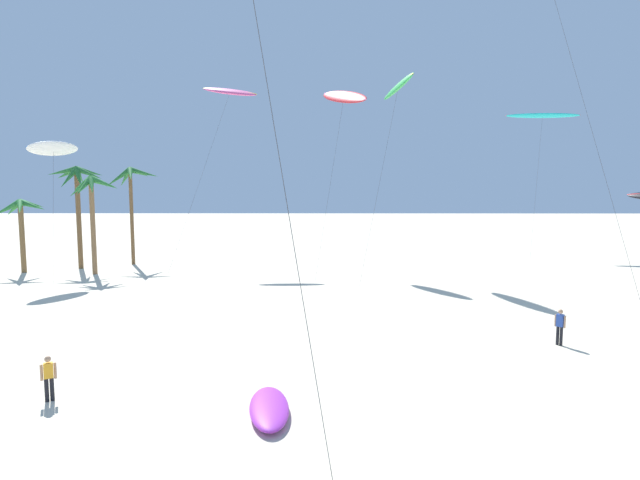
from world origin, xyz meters
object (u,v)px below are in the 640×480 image
Objects in this scene: flying_kite_3 at (230,92)px; grounded_kite_0 at (269,408)px; palm_tree_1 at (21,214)px; person_near_left at (49,376)px; palm_tree_4 at (92,194)px; palm_tree_3 at (77,185)px; flying_kite_5 at (398,87)px; flying_kite_4 at (344,97)px; person_near_right at (560,325)px; flying_kite_0 at (542,116)px; flying_kite_6 at (53,148)px; palm_tree_2 at (132,184)px.

flying_kite_3 reaches higher than grounded_kite_0.
palm_tree_1 reaches higher than person_near_left.
palm_tree_4 is at bearing 111.47° from person_near_left.
flying_kite_5 reaches higher than palm_tree_3.
grounded_kite_0 is (7.55, -35.29, -16.65)m from flying_kite_3.
flying_kite_4 is at bearing 142.83° from flying_kite_5.
palm_tree_3 is at bearing 124.54° from grounded_kite_0.
grounded_kite_0 is at bearing -55.46° from palm_tree_3.
flying_kite_4 is 10.09× the size of person_near_right.
person_near_right is (-14.02, -35.80, -14.68)m from flying_kite_0.
flying_kite_4 reaches higher than flying_kite_6.
palm_tree_3 is 5.46× the size of person_near_right.
person_near_right is (32.97, -18.16, -9.60)m from flying_kite_6.
flying_kite_0 is at bearing 58.14° from grounded_kite_0.
palm_tree_4 is 4.92× the size of person_near_right.
palm_tree_3 is at bearing -146.88° from palm_tree_2.
flying_kite_3 reaches higher than flying_kite_0.
palm_tree_4 is 2.40× the size of grounded_kite_0.
flying_kite_4 reaches higher than grounded_kite_0.
flying_kite_6 is (-12.64, -9.81, -6.33)m from flying_kite_3.
flying_kite_4 reaches higher than person_near_left.
palm_tree_3 is 29.88m from flying_kite_5.
flying_kite_3 reaches higher than palm_tree_3.
palm_tree_4 is 4.56m from flying_kite_6.
flying_kite_0 is 0.91× the size of flying_kite_3.
person_near_left is (8.92, -31.47, -6.90)m from palm_tree_2.
palm_tree_2 is 4.74m from palm_tree_3.
person_near_left is (-7.66, 0.95, 0.66)m from grounded_kite_0.
palm_tree_1 is 34.22m from flying_kite_5.
palm_tree_3 is 5.28m from flying_kite_6.
flying_kite_5 is at bearing -2.96° from palm_tree_3.
palm_tree_3 is at bearing 131.96° from palm_tree_4.
palm_tree_1 is at bearing -148.29° from palm_tree_3.
palm_tree_1 is at bearing -163.01° from flying_kite_0.
flying_kite_0 is at bearing 20.58° from flying_kite_6.
person_near_left is at bearing -65.97° from palm_tree_3.
palm_tree_2 is 5.80m from palm_tree_4.
palm_tree_2 is 5.48× the size of person_near_right.
flying_kite_0 is 41.15m from person_near_right.
flying_kite_5 is at bearing -141.70° from flying_kite_0.
person_near_left reaches higher than grounded_kite_0.
palm_tree_1 is at bearing 174.21° from palm_tree_4.
flying_kite_5 is (32.46, 0.87, 10.82)m from palm_tree_1.
flying_kite_4 is at bearing -1.85° from palm_tree_2.
flying_kite_6 is (0.36, -4.37, 2.94)m from palm_tree_3.
flying_kite_0 is 0.94× the size of flying_kite_5.
person_near_left is at bearing -129.25° from flying_kite_0.
flying_kite_0 is 25.82m from flying_kite_4.
flying_kite_3 is at bearing 39.43° from palm_tree_4.
palm_tree_2 is at bearing -162.41° from flying_kite_3.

